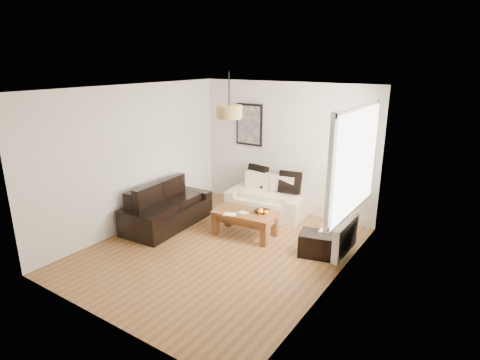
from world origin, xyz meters
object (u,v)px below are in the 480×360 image
Objects in this scene: ottoman at (320,245)px; coffee_table at (245,224)px; sofa_leather at (167,206)px; loveseat_cream at (267,197)px.

coffee_table is at bearing -178.85° from ottoman.
sofa_leather is 1.61× the size of coffee_table.
coffee_table is at bearing -77.50° from sofa_leather.
sofa_leather reaches higher than ottoman.
ottoman is at bearing -84.68° from sofa_leather.
ottoman is (1.41, 0.03, -0.04)m from coffee_table.
sofa_leather is at bearing -137.33° from loveseat_cream.
loveseat_cream is 1.98m from sofa_leather.
loveseat_cream is 1.91m from ottoman.
sofa_leather reaches higher than coffee_table.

